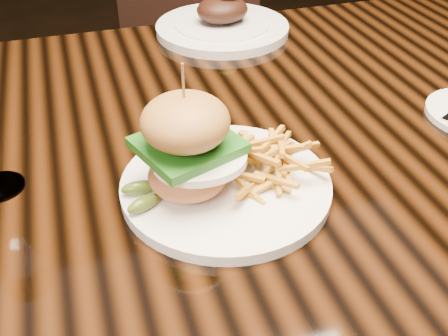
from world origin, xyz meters
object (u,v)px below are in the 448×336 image
object	(u,v)px
dining_table	(210,173)
burger_plate	(218,163)
far_dish	(222,24)
chair_far	(182,36)

from	to	relation	value
dining_table	burger_plate	bearing A→B (deg)	-101.28
far_dish	burger_plate	bearing A→B (deg)	-107.80
burger_plate	chair_far	distance (m)	1.07
burger_plate	far_dish	distance (m)	0.53
dining_table	burger_plate	size ratio (longest dim) A/B	6.01
dining_table	chair_far	distance (m)	0.91
burger_plate	chair_far	xyz separation A→B (m)	(0.19, 1.02, -0.26)
burger_plate	far_dish	size ratio (longest dim) A/B	0.97
chair_far	dining_table	bearing A→B (deg)	-75.91
dining_table	far_dish	bearing A→B (deg)	69.81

